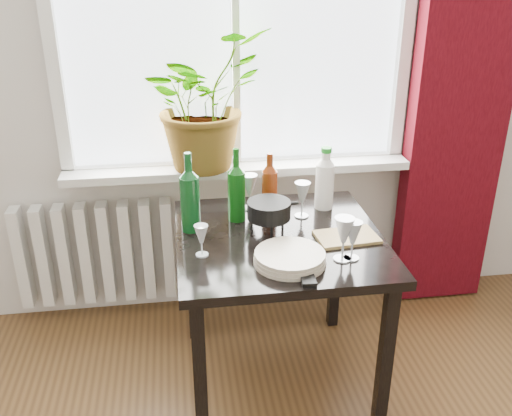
{
  "coord_description": "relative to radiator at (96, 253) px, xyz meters",
  "views": [
    {
      "loc": [
        -0.3,
        -0.52,
        1.83
      ],
      "look_at": [
        0.0,
        1.55,
        0.87
      ],
      "focal_mm": 40.0,
      "sensor_mm": 36.0,
      "label": 1
    }
  ],
  "objects": [
    {
      "name": "tv_remote",
      "position": [
        0.89,
        -0.96,
        0.37
      ],
      "size": [
        0.06,
        0.18,
        0.02
      ],
      "primitive_type": "cube",
      "rotation": [
        0.0,
        0.0,
        -0.05
      ],
      "color": "black",
      "rests_on": "table"
    },
    {
      "name": "wineglass_far_right",
      "position": [
        1.09,
        -0.86,
        0.44
      ],
      "size": [
        0.08,
        0.08,
        0.16
      ],
      "primitive_type": null,
      "rotation": [
        0.0,
        0.0,
        0.26
      ],
      "color": "#B6BDC4",
      "rests_on": "table"
    },
    {
      "name": "curtain",
      "position": [
        1.87,
        -0.06,
        0.92
      ],
      "size": [
        0.5,
        0.12,
        2.56
      ],
      "color": "#37050B",
      "rests_on": "ground"
    },
    {
      "name": "wine_bottle_left",
      "position": [
        0.49,
        -0.52,
        0.54
      ],
      "size": [
        0.1,
        0.1,
        0.35
      ],
      "primitive_type": null,
      "rotation": [
        0.0,
        0.0,
        -0.34
      ],
      "color": "#0C3E17",
      "rests_on": "table"
    },
    {
      "name": "bottle_amber",
      "position": [
        0.85,
        -0.39,
        0.5
      ],
      "size": [
        0.08,
        0.08,
        0.29
      ],
      "primitive_type": null,
      "rotation": [
        0.0,
        0.0,
        -0.15
      ],
      "color": "maroon",
      "rests_on": "table"
    },
    {
      "name": "window",
      "position": [
        0.75,
        0.04,
        1.22
      ],
      "size": [
        1.72,
        0.08,
        1.62
      ],
      "color": "white",
      "rests_on": "ground"
    },
    {
      "name": "cutting_board",
      "position": [
        1.12,
        -0.69,
        0.37
      ],
      "size": [
        0.26,
        0.18,
        0.01
      ],
      "primitive_type": "cube",
      "rotation": [
        0.0,
        0.0,
        0.09
      ],
      "color": "olive",
      "rests_on": "table"
    },
    {
      "name": "radiator",
      "position": [
        0.0,
        0.0,
        0.0
      ],
      "size": [
        0.8,
        0.1,
        0.55
      ],
      "color": "silver",
      "rests_on": "ground"
    },
    {
      "name": "wineglass_front_left",
      "position": [
        0.52,
        -0.75,
        0.43
      ],
      "size": [
        0.06,
        0.06,
        0.13
      ],
      "primitive_type": null,
      "rotation": [
        0.0,
        0.0,
        0.15
      ],
      "color": "silver",
      "rests_on": "table"
    },
    {
      "name": "plate_stack",
      "position": [
        0.85,
        -0.86,
        0.38
      ],
      "size": [
        0.35,
        0.35,
        0.05
      ],
      "primitive_type": "cylinder",
      "rotation": [
        0.0,
        0.0,
        -0.33
      ],
      "color": "beige",
      "rests_on": "table"
    },
    {
      "name": "wineglass_front_right",
      "position": [
        1.05,
        -0.86,
        0.45
      ],
      "size": [
        0.09,
        0.09,
        0.18
      ],
      "primitive_type": null,
      "rotation": [
        0.0,
        0.0,
        0.24
      ],
      "color": "silver",
      "rests_on": "table"
    },
    {
      "name": "wine_bottle_right",
      "position": [
        0.69,
        -0.45,
        0.52
      ],
      "size": [
        0.1,
        0.1,
        0.33
      ],
      "primitive_type": null,
      "rotation": [
        0.0,
        0.0,
        -0.38
      ],
      "color": "#0E4910",
      "rests_on": "table"
    },
    {
      "name": "wineglass_back_left",
      "position": [
        0.77,
        -0.34,
        0.44
      ],
      "size": [
        0.08,
        0.08,
        0.17
      ],
      "primitive_type": null,
      "rotation": [
        0.0,
        0.0,
        0.11
      ],
      "color": "silver",
      "rests_on": "table"
    },
    {
      "name": "windowsill",
      "position": [
        0.75,
        -0.03,
        0.44
      ],
      "size": [
        1.72,
        0.2,
        0.04
      ],
      "color": "silver",
      "rests_on": "ground"
    },
    {
      "name": "fondue_pot",
      "position": [
        0.81,
        -0.59,
        0.43
      ],
      "size": [
        0.22,
        0.19,
        0.14
      ],
      "primitive_type": null,
      "rotation": [
        0.0,
        0.0,
        0.07
      ],
      "color": "black",
      "rests_on": "table"
    },
    {
      "name": "cleaning_bottle",
      "position": [
        1.1,
        -0.38,
        0.51
      ],
      "size": [
        0.09,
        0.09,
        0.29
      ],
      "primitive_type": null,
      "rotation": [
        0.0,
        0.0,
        -0.03
      ],
      "color": "white",
      "rests_on": "table"
    },
    {
      "name": "table",
      "position": [
        0.85,
        -0.63,
        0.27
      ],
      "size": [
        0.85,
        0.85,
        0.74
      ],
      "color": "black",
      "rests_on": "ground"
    },
    {
      "name": "wineglass_back_center",
      "position": [
        0.98,
        -0.46,
        0.44
      ],
      "size": [
        0.09,
        0.09,
        0.17
      ],
      "primitive_type": null,
      "rotation": [
        0.0,
        0.0,
        0.32
      ],
      "color": "silver",
      "rests_on": "table"
    },
    {
      "name": "potted_plant",
      "position": [
        0.58,
        -0.03,
        0.8
      ],
      "size": [
        0.79,
        0.78,
        0.66
      ],
      "primitive_type": "imported",
      "rotation": [
        0.0,
        0.0,
        0.7
      ],
      "color": "#457C21",
      "rests_on": "windowsill"
    }
  ]
}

